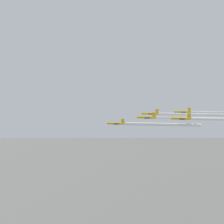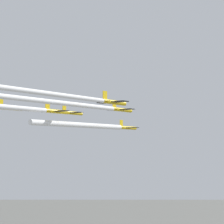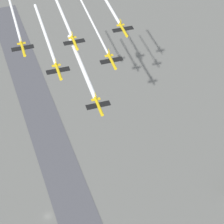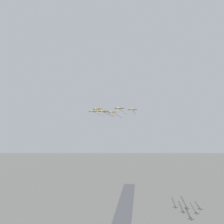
# 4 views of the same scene
# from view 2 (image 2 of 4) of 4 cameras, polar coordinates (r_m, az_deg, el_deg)

# --- Properties ---
(jet_0) EXTENTS (7.77, 8.02, 2.69)m
(jet_0) POSITION_cam_2_polar(r_m,az_deg,el_deg) (130.62, 2.00, -2.06)
(jet_0) COLOR gold
(jet_1) EXTENTS (7.77, 8.02, 2.69)m
(jet_1) POSITION_cam_2_polar(r_m,az_deg,el_deg) (124.82, -5.31, -0.10)
(jet_1) COLOR gold
(jet_2) EXTENTS (7.77, 8.02, 2.69)m
(jet_2) POSITION_cam_2_polar(r_m,az_deg,el_deg) (113.61, 1.22, 0.32)
(jet_2) COLOR gold
(jet_3) EXTENTS (7.77, 8.02, 2.69)m
(jet_3) POSITION_cam_2_polar(r_m,az_deg,el_deg) (121.06, -13.21, 0.50)
(jet_3) COLOR gold
(jet_4) EXTENTS (7.77, 8.02, 2.69)m
(jet_4) POSITION_cam_2_polar(r_m,az_deg,el_deg) (107.88, -7.29, 0.09)
(jet_4) COLOR gold
(jet_5) EXTENTS (7.77, 8.02, 2.69)m
(jet_5) POSITION_cam_2_polar(r_m,az_deg,el_deg) (96.43, 0.16, 1.32)
(jet_5) COLOR gold
(smoke_trail_0) EXTENTS (9.71, 33.94, 1.38)m
(smoke_trail_0) POSITION_cam_2_polar(r_m,az_deg,el_deg) (114.20, -4.14, -1.72)
(smoke_trail_0) COLOR white
(smoke_trail_1) EXTENTS (9.97, 37.35, 0.74)m
(smoke_trail_1) POSITION_cam_2_polar(r_m,az_deg,el_deg) (109.24, -13.49, 0.61)
(smoke_trail_1) COLOR white
(smoke_trail_2) EXTENTS (10.19, 37.04, 1.07)m
(smoke_trail_2) POSITION_cam_2_polar(r_m,az_deg,el_deg) (96.37, -6.78, 1.19)
(smoke_trail_2) COLOR white
(smoke_trail_5) EXTENTS (10.25, 37.83, 0.91)m
(smoke_trail_5) POSITION_cam_2_polar(r_m,az_deg,el_deg) (79.46, -10.00, 2.61)
(smoke_trail_5) COLOR white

